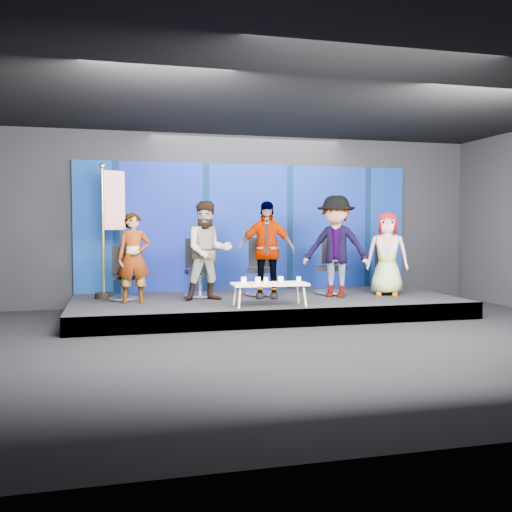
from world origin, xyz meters
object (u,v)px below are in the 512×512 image
object	(u,v)px
coffee_table	(270,285)
mug_a	(244,280)
chair_a	(123,282)
flag_stand	(110,227)
chair_c	(260,276)
mug_b	(258,280)
mug_d	(281,280)
panelist_b	(208,251)
chair_d	(332,274)
mug_e	(299,279)
chair_b	(199,278)
panelist_a	(134,258)
chair_e	(385,276)
panelist_c	(266,250)
mug_c	(266,280)
panelist_d	(336,246)
panelist_e	(387,254)

from	to	relation	value
coffee_table	mug_a	bearing A→B (deg)	176.39
chair_a	flag_stand	xyz separation A→B (m)	(-0.22, 0.33, 0.99)
chair_c	mug_b	xyz separation A→B (m)	(-0.44, -1.55, 0.07)
coffee_table	mug_d	world-z (taller)	mug_d
panelist_b	mug_a	world-z (taller)	panelist_b
panelist_b	chair_d	size ratio (longest dim) A/B	1.52
mug_e	chair_b	bearing A→B (deg)	136.66
panelist_a	mug_b	bearing A→B (deg)	-25.78
mug_e	chair_e	bearing A→B (deg)	29.54
panelist_c	panelist_b	bearing A→B (deg)	-160.95
mug_c	mug_e	xyz separation A→B (m)	(0.56, -0.06, 0.00)
chair_a	mug_a	distance (m)	2.34
panelist_a	chair_b	xyz separation A→B (m)	(1.21, 0.54, -0.42)
chair_a	chair_c	size ratio (longest dim) A/B	0.87
chair_a	mug_a	size ratio (longest dim) A/B	9.15
chair_d	mug_a	world-z (taller)	chair_d
chair_b	panelist_d	distance (m)	2.61
panelist_a	mug_e	bearing A→B (deg)	-17.82
mug_a	mug_c	bearing A→B (deg)	12.76
panelist_d	coffee_table	bearing A→B (deg)	-116.85
panelist_a	panelist_b	bearing A→B (deg)	1.74
chair_a	mug_a	xyz separation A→B (m)	(1.91, -1.35, 0.12)
chair_c	mug_d	xyz separation A→B (m)	(-0.04, -1.54, 0.07)
chair_b	chair_a	bearing A→B (deg)	-178.55
chair_c	mug_e	world-z (taller)	chair_c
panelist_c	mug_d	world-z (taller)	panelist_c
chair_e	panelist_c	bearing A→B (deg)	-147.03
panelist_a	coffee_table	world-z (taller)	panelist_a
panelist_a	mug_e	distance (m)	2.85
chair_d	panelist_d	bearing A→B (deg)	-70.02
panelist_d	panelist_c	bearing A→B (deg)	-153.23
chair_b	mug_a	xyz separation A→B (m)	(0.53, -1.43, 0.08)
chair_a	panelist_b	bearing A→B (deg)	-16.30
panelist_e	mug_c	bearing A→B (deg)	-138.01
chair_a	chair_d	bearing A→B (deg)	-0.59
chair_a	flag_stand	distance (m)	1.07
chair_a	chair_b	bearing A→B (deg)	2.94
panelist_c	mug_c	world-z (taller)	panelist_c
chair_e	mug_e	xyz separation A→B (m)	(-2.23, -1.27, 0.10)
chair_b	chair_c	xyz separation A→B (m)	(1.19, 0.07, 0.00)
panelist_b	mug_c	bearing A→B (deg)	-46.62
chair_d	mug_d	world-z (taller)	chair_d
panelist_d	mug_e	distance (m)	1.38
chair_e	mug_b	distance (m)	3.26
panelist_e	mug_b	distance (m)	2.94
panelist_d	mug_a	size ratio (longest dim) A/B	18.02
mug_d	flag_stand	distance (m)	3.36
chair_c	panelist_c	distance (m)	0.73
panelist_d	mug_e	world-z (taller)	panelist_d
coffee_table	panelist_a	bearing A→B (deg)	157.21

